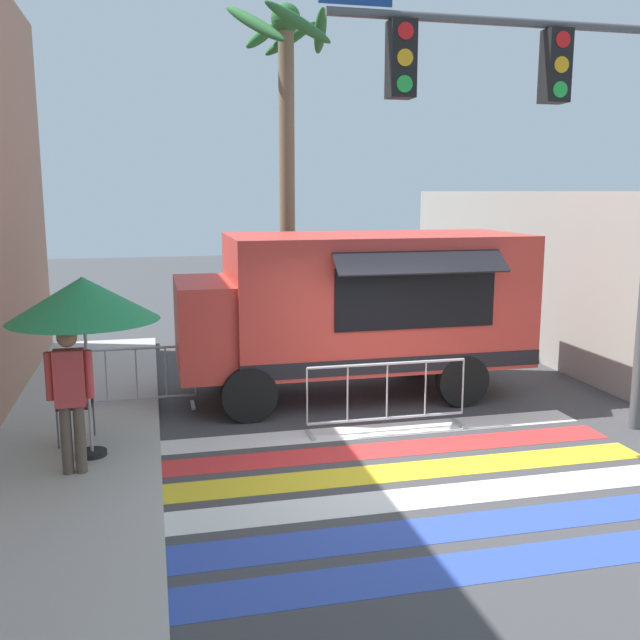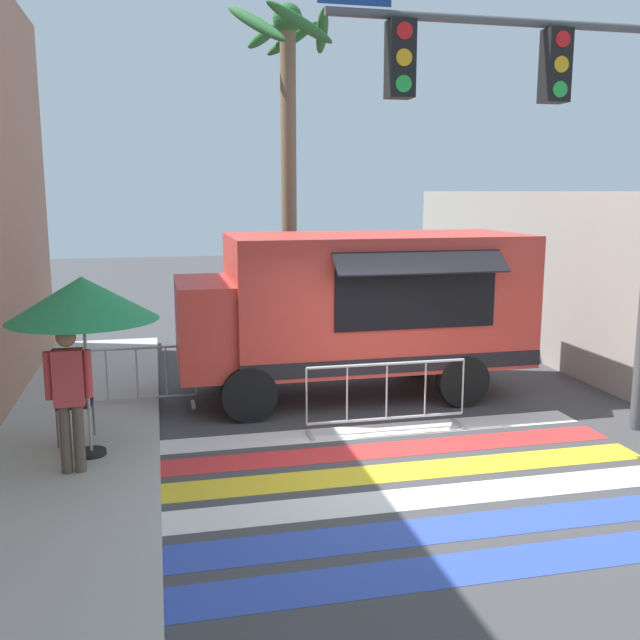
{
  "view_description": "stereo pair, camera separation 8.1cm",
  "coord_description": "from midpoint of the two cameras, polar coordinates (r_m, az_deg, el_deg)",
  "views": [
    {
      "loc": [
        -2.91,
        -8.16,
        3.39
      ],
      "look_at": [
        -0.48,
        2.06,
        1.48
      ],
      "focal_mm": 40.0,
      "sensor_mm": 36.0,
      "label": 1
    },
    {
      "loc": [
        -2.83,
        -8.18,
        3.39
      ],
      "look_at": [
        -0.48,
        2.06,
        1.48
      ],
      "focal_mm": 40.0,
      "sensor_mm": 36.0,
      "label": 2
    }
  ],
  "objects": [
    {
      "name": "traffic_signal_pole",
      "position": [
        10.0,
        17.98,
        14.62
      ],
      "size": [
        4.79,
        0.29,
        5.82
      ],
      "color": "#515456",
      "rests_on": "ground_plane"
    },
    {
      "name": "patio_umbrella",
      "position": [
        9.04,
        -18.67,
        1.56
      ],
      "size": [
        1.81,
        1.81,
        2.25
      ],
      "color": "black",
      "rests_on": "sidewalk_left"
    },
    {
      "name": "barricade_side",
      "position": [
        11.53,
        -14.66,
        -4.63
      ],
      "size": [
        1.83,
        0.44,
        1.0
      ],
      "color": "#B7BABF",
      "rests_on": "ground_plane"
    },
    {
      "name": "palm_tree",
      "position": [
        15.23,
        -2.89,
        15.93
      ],
      "size": [
        2.21,
        2.19,
        7.11
      ],
      "color": "#7A664C",
      "rests_on": "ground_plane"
    },
    {
      "name": "vendor_person",
      "position": [
        8.73,
        -19.61,
        -5.36
      ],
      "size": [
        0.53,
        0.23,
        1.74
      ],
      "rotation": [
        0.0,
        0.0,
        0.08
      ],
      "color": "brown",
      "rests_on": "sidewalk_left"
    },
    {
      "name": "food_truck",
      "position": [
        11.77,
        2.21,
        1.28
      ],
      "size": [
        5.68,
        2.7,
        2.69
      ],
      "color": "#D13D33",
      "rests_on": "ground_plane"
    },
    {
      "name": "concrete_wall_right",
      "position": [
        13.59,
        20.5,
        2.46
      ],
      "size": [
        0.2,
        16.0,
        3.39
      ],
      "color": "#A39E93",
      "rests_on": "ground_plane"
    },
    {
      "name": "folding_chair",
      "position": [
        9.99,
        -19.21,
        -5.73
      ],
      "size": [
        0.44,
        0.44,
        0.99
      ],
      "rotation": [
        0.0,
        0.0,
        0.22
      ],
      "color": "#4C4C51",
      "rests_on": "sidewalk_left"
    },
    {
      "name": "crosswalk_painted",
      "position": [
        8.65,
        7.32,
        -12.84
      ],
      "size": [
        6.4,
        4.36,
        0.01
      ],
      "color": "#334FB2",
      "rests_on": "ground_plane"
    },
    {
      "name": "ground_plane",
      "position": [
        9.3,
        5.66,
        -11.13
      ],
      "size": [
        60.0,
        60.0,
        0.0
      ],
      "primitive_type": "plane",
      "color": "#424244"
    },
    {
      "name": "barricade_front",
      "position": [
        10.24,
        5.15,
        -6.12
      ],
      "size": [
        2.36,
        0.44,
        1.0
      ],
      "color": "#B7BABF",
      "rests_on": "ground_plane"
    }
  ]
}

